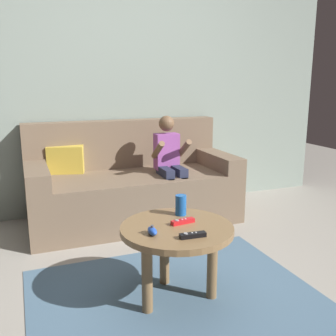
% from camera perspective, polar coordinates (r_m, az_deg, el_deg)
% --- Properties ---
extents(ground_plane, '(9.07, 9.07, 0.00)m').
position_cam_1_polar(ground_plane, '(2.30, 4.94, -19.85)').
color(ground_plane, '#9E998E').
extents(wall_back, '(4.54, 0.05, 2.50)m').
position_cam_1_polar(wall_back, '(3.74, -7.93, 12.83)').
color(wall_back, gray).
rests_on(wall_back, ground).
extents(couch, '(1.80, 0.80, 0.88)m').
position_cam_1_polar(couch, '(3.50, -5.40, -2.76)').
color(couch, '#75604C').
rests_on(couch, ground).
extents(person_seated_on_couch, '(0.29, 0.36, 0.94)m').
position_cam_1_polar(person_seated_on_couch, '(3.37, 0.30, 0.90)').
color(person_seated_on_couch, '#282D47').
rests_on(person_seated_on_couch, ground).
extents(coffee_table, '(0.63, 0.63, 0.45)m').
position_cam_1_polar(coffee_table, '(2.21, 1.24, -10.21)').
color(coffee_table, brown).
rests_on(coffee_table, ground).
extents(area_rug, '(1.65, 1.33, 0.01)m').
position_cam_1_polar(area_rug, '(2.37, 1.25, -18.58)').
color(area_rug, slate).
rests_on(area_rug, ground).
extents(game_remote_red_near_edge, '(0.14, 0.05, 0.03)m').
position_cam_1_polar(game_remote_red_near_edge, '(2.21, 2.18, -7.86)').
color(game_remote_red_near_edge, red).
rests_on(game_remote_red_near_edge, coffee_table).
extents(nunchuk_blue, '(0.04, 0.09, 0.05)m').
position_cam_1_polar(nunchuk_blue, '(2.06, -2.33, -9.22)').
color(nunchuk_blue, blue).
rests_on(nunchuk_blue, coffee_table).
extents(game_remote_black_far_corner, '(0.14, 0.05, 0.03)m').
position_cam_1_polar(game_remote_black_far_corner, '(2.03, 3.64, -9.82)').
color(game_remote_black_far_corner, black).
rests_on(game_remote_black_far_corner, coffee_table).
extents(soda_can, '(0.07, 0.07, 0.12)m').
position_cam_1_polar(soda_can, '(2.33, 1.79, -5.47)').
color(soda_can, '#1959B2').
rests_on(soda_can, coffee_table).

